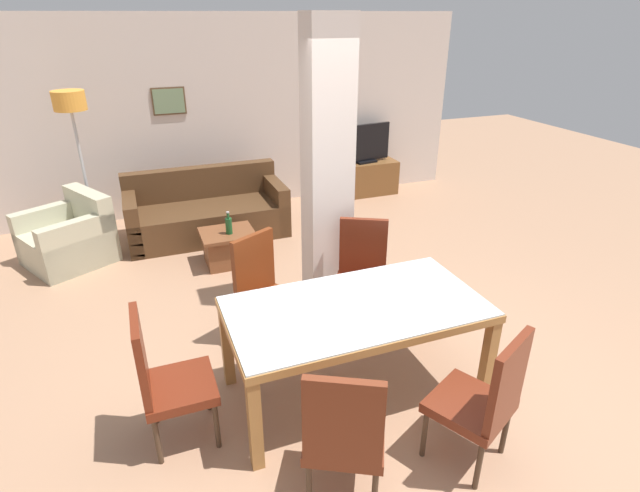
{
  "coord_description": "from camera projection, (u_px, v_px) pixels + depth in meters",
  "views": [
    {
      "loc": [
        -1.34,
        -2.77,
        2.69
      ],
      "look_at": [
        0.0,
        0.73,
        0.92
      ],
      "focal_mm": 28.0,
      "sensor_mm": 36.0,
      "label": 1
    }
  ],
  "objects": [
    {
      "name": "divider_pillar",
      "position": [
        327.0,
        173.0,
        4.57
      ],
      "size": [
        0.41,
        0.34,
        2.7
      ],
      "color": "beige",
      "rests_on": "ground_plane"
    },
    {
      "name": "bottle",
      "position": [
        229.0,
        225.0,
        5.64
      ],
      "size": [
        0.08,
        0.08,
        0.27
      ],
      "color": "#194C23",
      "rests_on": "coffee_table"
    },
    {
      "name": "ground_plane",
      "position": [
        353.0,
        389.0,
        3.92
      ],
      "size": [
        18.0,
        18.0,
        0.0
      ],
      "primitive_type": "plane",
      "color": "tan"
    },
    {
      "name": "dining_chair_head_left",
      "position": [
        164.0,
        377.0,
        3.25
      ],
      "size": [
        0.46,
        0.46,
        1.0
      ],
      "rotation": [
        0.0,
        0.0,
        -1.57
      ],
      "color": "maroon",
      "rests_on": "ground_plane"
    },
    {
      "name": "back_wall",
      "position": [
        227.0,
        115.0,
        7.1
      ],
      "size": [
        7.2,
        0.09,
        2.7
      ],
      "color": "beige",
      "rests_on": "ground_plane"
    },
    {
      "name": "armchair",
      "position": [
        70.0,
        239.0,
        5.82
      ],
      "size": [
        1.15,
        1.14,
        0.8
      ],
      "rotation": [
        0.0,
        0.0,
        2.07
      ],
      "color": "#BFBC9B",
      "rests_on": "ground_plane"
    },
    {
      "name": "dining_chair_far_right",
      "position": [
        362.0,
        271.0,
        4.57
      ],
      "size": [
        0.62,
        0.62,
        1.0
      ],
      "rotation": [
        0.0,
        0.0,
        2.65
      ],
      "color": "maroon",
      "rests_on": "ground_plane"
    },
    {
      "name": "dining_table",
      "position": [
        356.0,
        322.0,
        3.65
      ],
      "size": [
        1.87,
        0.98,
        0.77
      ],
      "color": "#A6713A",
      "rests_on": "ground_plane"
    },
    {
      "name": "coffee_table",
      "position": [
        228.0,
        247.0,
        5.81
      ],
      "size": [
        0.61,
        0.52,
        0.4
      ],
      "color": "brown",
      "rests_on": "ground_plane"
    },
    {
      "name": "dining_chair_near_left",
      "position": [
        344.0,
        432.0,
        2.82
      ],
      "size": [
        0.62,
        0.62,
        1.0
      ],
      "rotation": [
        0.0,
        0.0,
        -0.49
      ],
      "color": "maroon",
      "rests_on": "ground_plane"
    },
    {
      "name": "sofa",
      "position": [
        207.0,
        214.0,
        6.55
      ],
      "size": [
        2.0,
        0.9,
        0.84
      ],
      "rotation": [
        0.0,
        0.0,
        3.14
      ],
      "color": "#4E321C",
      "rests_on": "ground_plane"
    },
    {
      "name": "floor_lamp",
      "position": [
        72.0,
        116.0,
        5.76
      ],
      "size": [
        0.36,
        0.36,
        1.88
      ],
      "color": "#B7B7BC",
      "rests_on": "ground_plane"
    },
    {
      "name": "tv_stand",
      "position": [
        365.0,
        178.0,
        8.01
      ],
      "size": [
        1.03,
        0.4,
        0.53
      ],
      "color": "brown",
      "rests_on": "ground_plane"
    },
    {
      "name": "tv_screen",
      "position": [
        366.0,
        144.0,
        7.77
      ],
      "size": [
        0.82,
        0.25,
        0.6
      ],
      "rotation": [
        0.0,
        0.0,
        3.29
      ],
      "color": "black",
      "rests_on": "tv_stand"
    },
    {
      "name": "dining_chair_near_right",
      "position": [
        484.0,
        398.0,
        3.07
      ],
      "size": [
        0.62,
        0.62,
        1.0
      ],
      "rotation": [
        0.0,
        0.0,
        0.47
      ],
      "color": "maroon",
      "rests_on": "ground_plane"
    },
    {
      "name": "dining_chair_far_left",
      "position": [
        264.0,
        289.0,
        4.28
      ],
      "size": [
        0.62,
        0.62,
        1.0
      ],
      "rotation": [
        0.0,
        0.0,
        -2.66
      ],
      "color": "maroon",
      "rests_on": "ground_plane"
    }
  ]
}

